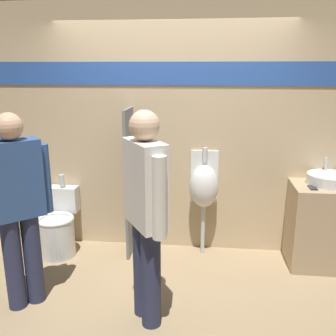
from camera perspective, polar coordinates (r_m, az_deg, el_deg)
ground_plane at (r=4.01m, az=-0.28°, el=-15.31°), size 16.00×16.00×0.00m
display_wall at (r=4.10m, az=0.66°, el=5.75°), size 4.28×0.07×2.70m
sink_counter at (r=4.26m, az=23.51°, el=-8.13°), size 0.83×0.52×0.87m
sink_basin at (r=4.14m, az=23.35°, el=-1.57°), size 0.44×0.44×0.25m
cell_phone at (r=3.95m, az=21.16°, el=-2.82°), size 0.07×0.14×0.01m
divider_near_counter at (r=4.08m, az=-5.85°, el=-2.37°), size 0.03×0.40×1.62m
urinal_near_counter at (r=4.06m, az=5.51°, el=-2.74°), size 0.32×0.28×1.19m
toilet at (r=4.38m, az=-16.43°, el=-8.91°), size 0.41×0.57×0.86m
person_in_vest at (r=3.34m, az=-22.01°, el=-5.14°), size 0.46×0.43×1.69m
person_with_lanyard at (r=2.91m, az=-3.41°, el=-6.52°), size 0.40×0.53×1.73m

